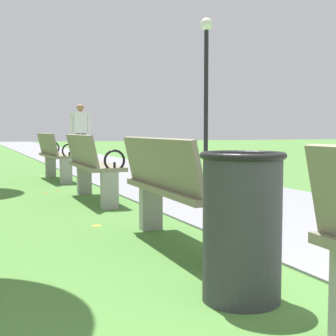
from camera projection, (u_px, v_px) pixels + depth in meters
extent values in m
cube|color=gray|center=(63.00, 155.00, 18.87)|extent=(2.75, 44.00, 0.02)
cube|color=gray|center=(180.00, 189.00, 4.07)|extent=(0.48, 1.61, 0.05)
cube|color=gray|center=(158.00, 162.00, 3.99)|extent=(0.16, 1.60, 0.40)
cube|color=#99968E|center=(221.00, 238.00, 3.40)|extent=(0.20, 0.12, 0.45)
cube|color=#99968E|center=(151.00, 206.00, 4.78)|extent=(0.20, 0.12, 0.45)
torus|color=black|center=(230.00, 185.00, 3.38)|extent=(0.27, 0.04, 0.27)
cylinder|color=black|center=(230.00, 196.00, 3.38)|extent=(0.03, 0.03, 0.12)
torus|color=black|center=(156.00, 168.00, 4.80)|extent=(0.27, 0.04, 0.27)
cylinder|color=black|center=(156.00, 177.00, 4.80)|extent=(0.03, 0.03, 0.12)
cube|color=gray|center=(95.00, 166.00, 6.71)|extent=(0.46, 1.61, 0.05)
cube|color=gray|center=(81.00, 149.00, 6.62)|extent=(0.15, 1.60, 0.40)
cube|color=#99968E|center=(110.00, 191.00, 6.04)|extent=(0.20, 0.12, 0.45)
cube|color=#99968E|center=(84.00, 179.00, 7.42)|extent=(0.20, 0.12, 0.45)
torus|color=black|center=(114.00, 161.00, 6.02)|extent=(0.27, 0.03, 0.27)
cylinder|color=black|center=(115.00, 167.00, 6.02)|extent=(0.03, 0.03, 0.12)
torus|color=black|center=(88.00, 155.00, 7.43)|extent=(0.27, 0.03, 0.27)
cylinder|color=black|center=(88.00, 160.00, 7.44)|extent=(0.03, 0.03, 0.12)
cube|color=gray|center=(58.00, 155.00, 9.45)|extent=(0.48, 1.61, 0.05)
cube|color=gray|center=(47.00, 144.00, 9.36)|extent=(0.16, 1.60, 0.40)
cube|color=#99968E|center=(66.00, 172.00, 8.79)|extent=(0.20, 0.12, 0.45)
cube|color=#99968E|center=(51.00, 166.00, 10.14)|extent=(0.20, 0.12, 0.45)
torus|color=black|center=(69.00, 151.00, 8.77)|extent=(0.27, 0.04, 0.27)
cylinder|color=black|center=(69.00, 155.00, 8.78)|extent=(0.03, 0.03, 0.12)
torus|color=black|center=(53.00, 148.00, 10.16)|extent=(0.27, 0.04, 0.27)
cylinder|color=black|center=(53.00, 152.00, 10.16)|extent=(0.03, 0.03, 0.12)
cylinder|color=#4C4C56|center=(84.00, 149.00, 13.18)|extent=(0.14, 0.14, 0.85)
cylinder|color=#4C4C56|center=(78.00, 149.00, 13.14)|extent=(0.14, 0.14, 0.85)
cube|color=white|center=(80.00, 123.00, 13.11)|extent=(0.37, 0.26, 0.56)
sphere|color=#9E7051|center=(80.00, 108.00, 13.08)|extent=(0.20, 0.20, 0.20)
cylinder|color=white|center=(89.00, 123.00, 13.16)|extent=(0.09, 0.09, 0.52)
cylinder|color=white|center=(72.00, 123.00, 13.06)|extent=(0.09, 0.09, 0.52)
cylinder|color=#38383D|center=(242.00, 230.00, 2.78)|extent=(0.44, 0.44, 0.80)
torus|color=black|center=(243.00, 155.00, 2.75)|extent=(0.48, 0.48, 0.04)
cylinder|color=black|center=(206.00, 102.00, 11.34)|extent=(0.10, 0.10, 3.20)
sphere|color=white|center=(206.00, 24.00, 11.21)|extent=(0.28, 0.28, 0.28)
cylinder|color=#BC842D|center=(176.00, 178.00, 9.73)|extent=(0.10, 0.10, 0.00)
cylinder|color=#93511E|center=(239.00, 210.00, 5.85)|extent=(0.09, 0.09, 0.00)
cylinder|color=gold|center=(41.00, 176.00, 10.35)|extent=(0.15, 0.15, 0.00)
cylinder|color=#AD6B23|center=(58.00, 190.00, 7.87)|extent=(0.11, 0.11, 0.00)
cylinder|color=gold|center=(97.00, 226.00, 4.99)|extent=(0.14, 0.14, 0.00)
cylinder|color=#AD6B23|center=(46.00, 193.00, 7.50)|extent=(0.12, 0.12, 0.00)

